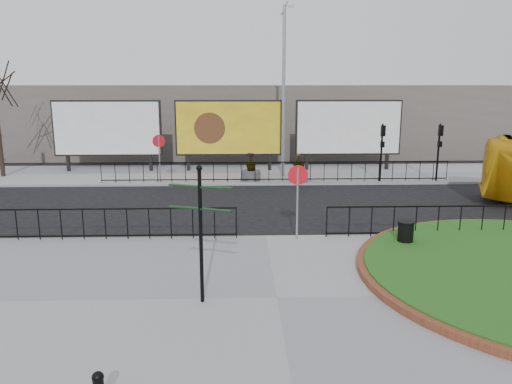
{
  "coord_description": "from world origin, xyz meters",
  "views": [
    {
      "loc": [
        -0.87,
        -16.15,
        5.17
      ],
      "look_at": [
        -0.28,
        1.63,
        1.27
      ],
      "focal_mm": 35.0,
      "sensor_mm": 36.0,
      "label": 1
    }
  ],
  "objects_px": {
    "lamp_post": "(284,90)",
    "litter_bin": "(406,235)",
    "billboard_mid": "(229,128)",
    "planter_c": "(299,170)",
    "fingerpost_sign": "(200,221)",
    "planter_b": "(251,171)"
  },
  "relations": [
    {
      "from": "fingerpost_sign",
      "to": "billboard_mid",
      "type": "bearing_deg",
      "value": 111.39
    },
    {
      "from": "litter_bin",
      "to": "planter_b",
      "type": "xyz_separation_m",
      "value": [
        -4.56,
        11.22,
        0.1
      ]
    },
    {
      "from": "planter_b",
      "to": "planter_c",
      "type": "distance_m",
      "value": 2.51
    },
    {
      "from": "lamp_post",
      "to": "fingerpost_sign",
      "type": "bearing_deg",
      "value": -101.49
    },
    {
      "from": "lamp_post",
      "to": "planter_b",
      "type": "xyz_separation_m",
      "value": [
        -1.79,
        -1.21,
        -4.18
      ]
    },
    {
      "from": "planter_b",
      "to": "billboard_mid",
      "type": "bearing_deg",
      "value": 110.99
    },
    {
      "from": "planter_b",
      "to": "litter_bin",
      "type": "bearing_deg",
      "value": -67.88
    },
    {
      "from": "fingerpost_sign",
      "to": "planter_b",
      "type": "bearing_deg",
      "value": 106.55
    },
    {
      "from": "lamp_post",
      "to": "litter_bin",
      "type": "relative_size",
      "value": 10.76
    },
    {
      "from": "lamp_post",
      "to": "litter_bin",
      "type": "height_order",
      "value": "lamp_post"
    },
    {
      "from": "billboard_mid",
      "to": "lamp_post",
      "type": "bearing_deg",
      "value": -33.25
    },
    {
      "from": "litter_bin",
      "to": "planter_c",
      "type": "relative_size",
      "value": 0.55
    },
    {
      "from": "billboard_mid",
      "to": "fingerpost_sign",
      "type": "height_order",
      "value": "billboard_mid"
    },
    {
      "from": "billboard_mid",
      "to": "litter_bin",
      "type": "height_order",
      "value": "billboard_mid"
    },
    {
      "from": "planter_c",
      "to": "planter_b",
      "type": "bearing_deg",
      "value": 170.96
    },
    {
      "from": "planter_b",
      "to": "planter_c",
      "type": "height_order",
      "value": "planter_c"
    },
    {
      "from": "fingerpost_sign",
      "to": "planter_b",
      "type": "height_order",
      "value": "fingerpost_sign"
    },
    {
      "from": "billboard_mid",
      "to": "litter_bin",
      "type": "distance_m",
      "value": 15.65
    },
    {
      "from": "billboard_mid",
      "to": "planter_c",
      "type": "distance_m",
      "value": 5.48
    },
    {
      "from": "litter_bin",
      "to": "planter_b",
      "type": "height_order",
      "value": "planter_b"
    },
    {
      "from": "lamp_post",
      "to": "planter_c",
      "type": "xyz_separation_m",
      "value": [
        0.69,
        -1.6,
        -4.12
      ]
    },
    {
      "from": "fingerpost_sign",
      "to": "litter_bin",
      "type": "height_order",
      "value": "fingerpost_sign"
    }
  ]
}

